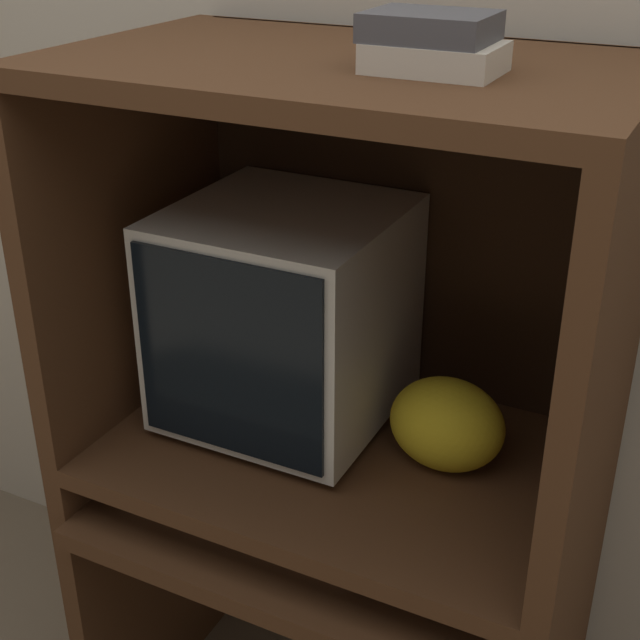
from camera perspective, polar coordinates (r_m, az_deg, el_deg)
wall_back at (r=1.74m, az=6.68°, el=12.79°), size 6.00×0.06×2.60m
desk_base at (r=1.86m, az=0.71°, el=-17.81°), size 0.91×0.62×0.66m
desk_monitor_shelf at (r=1.67m, az=1.33°, el=-8.86°), size 0.91×0.59×0.11m
hutch_upper at (r=1.48m, az=2.10°, el=7.15°), size 0.91×0.59×0.70m
crt_monitor at (r=1.65m, az=-2.24°, el=0.36°), size 0.39×0.41×0.42m
keyboard at (r=1.66m, az=-4.61°, el=-12.37°), size 0.46×0.15×0.03m
mouse at (r=1.55m, az=4.96°, el=-15.45°), size 0.06×0.04×0.03m
snack_bag at (r=1.58m, az=8.12°, el=-6.62°), size 0.21×0.15×0.17m
book_stack at (r=1.28m, az=7.23°, el=17.21°), size 0.19×0.13×0.08m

